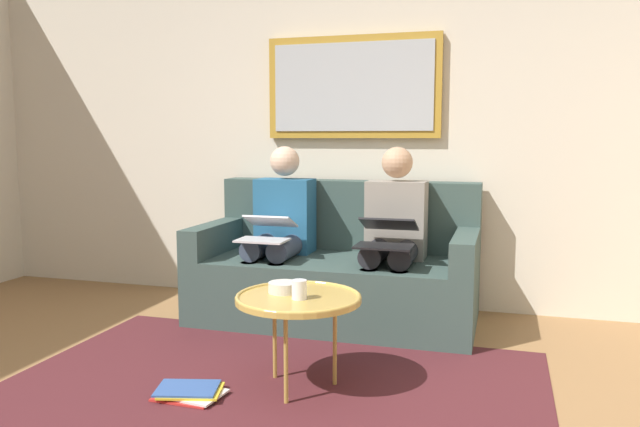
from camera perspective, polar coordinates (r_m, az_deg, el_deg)
wall_rear at (r=4.55m, az=3.27°, el=8.23°), size 6.00×0.12×2.60m
area_rug at (r=3.11m, az=-4.64°, el=-15.65°), size 2.60×1.80×0.01m
couch at (r=4.17m, az=1.64°, el=-5.29°), size 1.81×0.90×0.90m
framed_mirror at (r=4.47m, az=3.01°, el=11.46°), size 1.24×0.05×0.71m
coffee_table at (r=2.97m, az=-1.99°, el=-7.84°), size 0.60×0.60×0.46m
cup at (r=2.91m, az=-1.91°, el=-6.96°), size 0.07×0.07×0.09m
bowl at (r=3.04m, az=-3.35°, el=-6.75°), size 0.15×0.15×0.05m
person_left at (r=3.97m, az=6.74°, el=-1.63°), size 0.38×0.58×1.14m
laptop_black at (r=3.75m, az=6.13°, el=-1.85°), size 0.34×0.38×0.17m
person_right at (r=4.17m, az=-3.67°, el=-1.18°), size 0.38×0.58×1.14m
laptop_silver at (r=3.95m, az=-4.87°, el=-1.45°), size 0.31×0.34×0.15m
magazine_stack at (r=3.07m, az=-11.84°, el=-15.68°), size 0.34×0.26×0.04m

